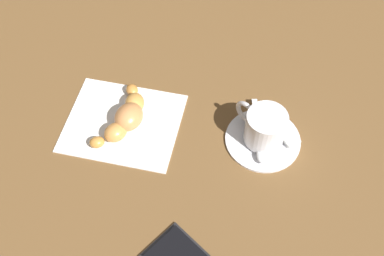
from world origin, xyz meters
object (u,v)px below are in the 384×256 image
object	(u,v)px
teaspoon	(260,141)
espresso_cup	(264,127)
napkin	(123,123)
croissant	(126,117)
saucer	(263,139)
sugar_packet	(283,129)

from	to	relation	value
teaspoon	espresso_cup	bearing A→B (deg)	82.98
napkin	croissant	distance (m)	0.02
teaspoon	napkin	world-z (taller)	teaspoon
espresso_cup	teaspoon	world-z (taller)	espresso_cup
croissant	espresso_cup	bearing A→B (deg)	6.69
teaspoon	saucer	bearing A→B (deg)	72.49
sugar_packet	napkin	bearing A→B (deg)	57.62
saucer	espresso_cup	bearing A→B (deg)	150.87
napkin	teaspoon	bearing A→B (deg)	3.98
espresso_cup	teaspoon	distance (m)	0.03
espresso_cup	sugar_packet	xyz separation A→B (m)	(0.03, 0.02, -0.03)
saucer	espresso_cup	size ratio (longest dim) A/B	1.40
saucer	napkin	world-z (taller)	saucer
saucer	espresso_cup	distance (m)	0.03
espresso_cup	sugar_packet	bearing A→B (deg)	36.07
teaspoon	croissant	bearing A→B (deg)	-176.15
espresso_cup	napkin	distance (m)	0.23
saucer	sugar_packet	size ratio (longest dim) A/B	1.72
teaspoon	sugar_packet	bearing A→B (deg)	46.61
sugar_packet	espresso_cup	bearing A→B (deg)	83.06
saucer	napkin	distance (m)	0.23
saucer	croissant	world-z (taller)	croissant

